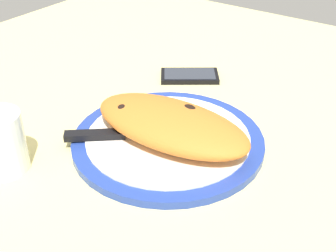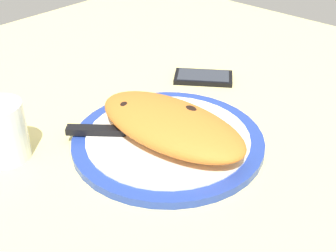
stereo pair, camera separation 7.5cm
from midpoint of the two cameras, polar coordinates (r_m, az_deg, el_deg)
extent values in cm
cube|color=#E5D684|center=(77.53, -2.76, -3.31)|extent=(150.00, 150.00, 3.00)
cylinder|color=#233D99|center=(76.27, -2.80, -1.98)|extent=(32.85, 32.85, 1.37)
cylinder|color=white|center=(75.80, -2.82, -1.46)|extent=(28.02, 28.02, 0.30)
ellipsoid|color=orange|center=(73.89, -2.64, 0.09)|extent=(28.90, 14.48, 5.16)
ellipsoid|color=black|center=(74.39, -0.15, 2.09)|extent=(3.71, 3.46, 1.03)
ellipsoid|color=black|center=(76.29, -8.58, 2.32)|extent=(2.21, 2.13, 0.66)
cube|color=silver|center=(79.09, 1.11, 0.47)|extent=(11.68, 1.26, 0.40)
cube|color=silver|center=(82.92, -3.46, 2.05)|extent=(4.07, 2.32, 0.40)
cube|color=silver|center=(75.85, -3.66, -1.15)|extent=(10.51, 9.09, 0.40)
cube|color=black|center=(76.47, -12.14, -1.23)|extent=(9.15, 8.06, 1.20)
cube|color=black|center=(98.31, 0.61, 6.37)|extent=(14.11, 12.72, 1.00)
cube|color=#2D333D|center=(98.06, 0.61, 6.68)|extent=(12.30, 11.03, 0.16)
cylinder|color=silver|center=(74.36, -23.45, -2.08)|extent=(7.65, 7.65, 9.85)
cylinder|color=silver|center=(75.70, -23.04, -3.64)|extent=(7.04, 7.04, 4.42)
camera|label=1|loc=(0.04, -92.86, -1.83)|focal=47.55mm
camera|label=2|loc=(0.04, 87.14, 1.83)|focal=47.55mm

